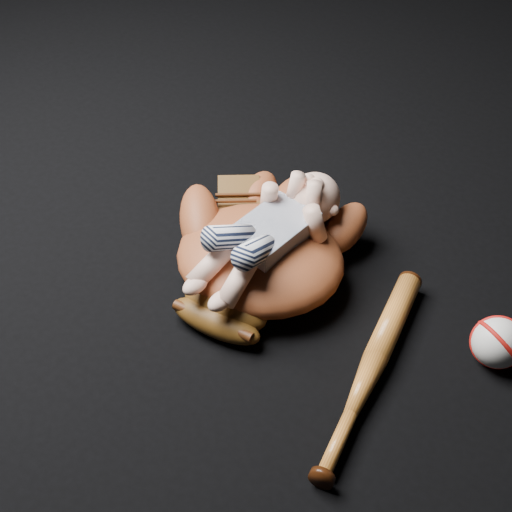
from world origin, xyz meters
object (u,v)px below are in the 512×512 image
baseball_glove (260,252)px  baseball_bat (370,370)px  newborn_baby (262,234)px  baseball (498,342)px

baseball_glove → baseball_bat: baseball_glove is taller
newborn_baby → baseball_glove: bearing=143.6°
baseball_glove → newborn_baby: newborn_baby is taller
baseball → baseball_glove: bearing=-169.2°
baseball_glove → baseball: 0.43m
baseball_glove → newborn_baby: size_ratio=1.23×
baseball → baseball_bat: bearing=-131.9°
baseball → newborn_baby: bearing=-167.8°
baseball_bat → newborn_baby: bearing=165.5°
baseball_glove → newborn_baby: (0.01, -0.01, 0.05)m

